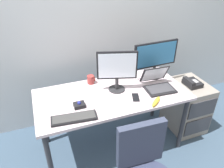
{
  "coord_description": "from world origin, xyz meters",
  "views": [
    {
      "loc": [
        -0.67,
        -1.79,
        2.03
      ],
      "look_at": [
        0.0,
        0.0,
        0.87
      ],
      "focal_mm": 34.63,
      "sensor_mm": 36.0,
      "label": 1
    }
  ],
  "objects_px": {
    "coffee_mug": "(91,80)",
    "desk_phone": "(192,83)",
    "keyboard": "(74,118)",
    "cell_phone": "(136,97)",
    "file_cabinet": "(186,106)",
    "trackball_mouse": "(79,105)",
    "banana": "(156,102)",
    "laptop": "(158,84)",
    "monitor_side": "(117,69)",
    "monitor_main": "(156,57)"
  },
  "relations": [
    {
      "from": "banana",
      "to": "laptop",
      "type": "bearing_deg",
      "value": 56.29
    },
    {
      "from": "monitor_side",
      "to": "coffee_mug",
      "type": "xyz_separation_m",
      "value": [
        -0.23,
        0.23,
        -0.21
      ]
    },
    {
      "from": "trackball_mouse",
      "to": "cell_phone",
      "type": "height_order",
      "value": "trackball_mouse"
    },
    {
      "from": "banana",
      "to": "coffee_mug",
      "type": "bearing_deg",
      "value": 129.78
    },
    {
      "from": "keyboard",
      "to": "file_cabinet",
      "type": "bearing_deg",
      "value": 9.59
    },
    {
      "from": "file_cabinet",
      "to": "coffee_mug",
      "type": "relative_size",
      "value": 6.66
    },
    {
      "from": "trackball_mouse",
      "to": "cell_phone",
      "type": "xyz_separation_m",
      "value": [
        0.58,
        -0.05,
        -0.02
      ]
    },
    {
      "from": "desk_phone",
      "to": "coffee_mug",
      "type": "bearing_deg",
      "value": 164.85
    },
    {
      "from": "keyboard",
      "to": "cell_phone",
      "type": "height_order",
      "value": "keyboard"
    },
    {
      "from": "monitor_main",
      "to": "coffee_mug",
      "type": "xyz_separation_m",
      "value": [
        -0.75,
        0.11,
        -0.21
      ]
    },
    {
      "from": "monitor_side",
      "to": "laptop",
      "type": "height_order",
      "value": "monitor_side"
    },
    {
      "from": "trackball_mouse",
      "to": "coffee_mug",
      "type": "distance_m",
      "value": 0.45
    },
    {
      "from": "banana",
      "to": "trackball_mouse",
      "type": "bearing_deg",
      "value": 164.01
    },
    {
      "from": "trackball_mouse",
      "to": "cell_phone",
      "type": "distance_m",
      "value": 0.58
    },
    {
      "from": "monitor_side",
      "to": "laptop",
      "type": "relative_size",
      "value": 1.33
    },
    {
      "from": "desk_phone",
      "to": "monitor_main",
      "type": "distance_m",
      "value": 0.57
    },
    {
      "from": "keyboard",
      "to": "banana",
      "type": "bearing_deg",
      "value": -3.25
    },
    {
      "from": "coffee_mug",
      "to": "banana",
      "type": "relative_size",
      "value": 0.51
    },
    {
      "from": "file_cabinet",
      "to": "cell_phone",
      "type": "height_order",
      "value": "cell_phone"
    },
    {
      "from": "keyboard",
      "to": "trackball_mouse",
      "type": "distance_m",
      "value": 0.18
    },
    {
      "from": "desk_phone",
      "to": "monitor_side",
      "type": "bearing_deg",
      "value": 174.78
    },
    {
      "from": "keyboard",
      "to": "banana",
      "type": "relative_size",
      "value": 2.22
    },
    {
      "from": "coffee_mug",
      "to": "cell_phone",
      "type": "xyz_separation_m",
      "value": [
        0.35,
        -0.44,
        -0.04
      ]
    },
    {
      "from": "monitor_side",
      "to": "cell_phone",
      "type": "height_order",
      "value": "monitor_side"
    },
    {
      "from": "file_cabinet",
      "to": "keyboard",
      "type": "bearing_deg",
      "value": -170.41
    },
    {
      "from": "desk_phone",
      "to": "monitor_side",
      "type": "relative_size",
      "value": 0.45
    },
    {
      "from": "coffee_mug",
      "to": "laptop",
      "type": "bearing_deg",
      "value": -27.62
    },
    {
      "from": "monitor_side",
      "to": "keyboard",
      "type": "distance_m",
      "value": 0.68
    },
    {
      "from": "laptop",
      "to": "trackball_mouse",
      "type": "bearing_deg",
      "value": -177.28
    },
    {
      "from": "desk_phone",
      "to": "file_cabinet",
      "type": "bearing_deg",
      "value": 63.22
    },
    {
      "from": "desk_phone",
      "to": "keyboard",
      "type": "xyz_separation_m",
      "value": [
        -1.49,
        -0.24,
        0.08
      ]
    },
    {
      "from": "monitor_main",
      "to": "keyboard",
      "type": "relative_size",
      "value": 1.32
    },
    {
      "from": "file_cabinet",
      "to": "banana",
      "type": "height_order",
      "value": "banana"
    },
    {
      "from": "file_cabinet",
      "to": "coffee_mug",
      "type": "xyz_separation_m",
      "value": [
        -1.18,
        0.3,
        0.47
      ]
    },
    {
      "from": "file_cabinet",
      "to": "monitor_main",
      "type": "relative_size",
      "value": 1.17
    },
    {
      "from": "coffee_mug",
      "to": "banana",
      "type": "bearing_deg",
      "value": -50.22
    },
    {
      "from": "desk_phone",
      "to": "coffee_mug",
      "type": "distance_m",
      "value": 1.22
    },
    {
      "from": "file_cabinet",
      "to": "desk_phone",
      "type": "relative_size",
      "value": 3.25
    },
    {
      "from": "keyboard",
      "to": "monitor_main",
      "type": "bearing_deg",
      "value": 22.61
    },
    {
      "from": "laptop",
      "to": "trackball_mouse",
      "type": "xyz_separation_m",
      "value": [
        -0.89,
        -0.04,
        -0.03
      ]
    },
    {
      "from": "file_cabinet",
      "to": "cell_phone",
      "type": "xyz_separation_m",
      "value": [
        -0.83,
        -0.14,
        0.43
      ]
    },
    {
      "from": "file_cabinet",
      "to": "monitor_main",
      "type": "distance_m",
      "value": 0.83
    },
    {
      "from": "laptop",
      "to": "cell_phone",
      "type": "bearing_deg",
      "value": -163.24
    },
    {
      "from": "coffee_mug",
      "to": "cell_phone",
      "type": "relative_size",
      "value": 0.69
    },
    {
      "from": "trackball_mouse",
      "to": "laptop",
      "type": "bearing_deg",
      "value": 2.72
    },
    {
      "from": "monitor_main",
      "to": "keyboard",
      "type": "distance_m",
      "value": 1.18
    },
    {
      "from": "desk_phone",
      "to": "keyboard",
      "type": "bearing_deg",
      "value": -170.98
    },
    {
      "from": "laptop",
      "to": "cell_phone",
      "type": "distance_m",
      "value": 0.33
    },
    {
      "from": "coffee_mug",
      "to": "desk_phone",
      "type": "bearing_deg",
      "value": -15.15
    },
    {
      "from": "desk_phone",
      "to": "trackball_mouse",
      "type": "bearing_deg",
      "value": -176.98
    }
  ]
}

